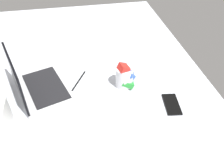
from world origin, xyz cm
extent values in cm
cube|color=#B7BCC6|center=(0.00, 0.00, 9.00)|extent=(180.00, 140.00, 18.00)
cube|color=#B7BABC|center=(-15.89, 17.28, 19.00)|extent=(38.56, 32.21, 2.00)
cube|color=black|center=(-15.42, 15.86, 20.20)|extent=(32.87, 25.25, 0.40)
cube|color=black|center=(-19.35, 27.73, 30.50)|extent=(31.64, 11.32, 21.00)
cylinder|color=silver|center=(-19.61, -24.26, 23.50)|extent=(9.00, 9.00, 11.00)
cube|color=#268C33|center=(-21.60, -25.59, 21.07)|extent=(6.59, 7.13, 5.51)
cube|color=blue|center=(-19.02, -26.64, 22.81)|extent=(6.83, 7.35, 6.71)
cube|color=blue|center=(-19.73, -24.10, 24.55)|extent=(6.49, 6.58, 5.58)
cube|color=blue|center=(-20.73, -25.37, 26.30)|extent=(7.27, 7.12, 6.37)
cube|color=blue|center=(-18.63, -23.19, 28.04)|extent=(6.84, 6.58, 4.88)
cube|color=red|center=(-20.42, -23.55, 29.78)|extent=(6.28, 6.44, 5.00)
cube|color=black|center=(-38.13, -43.45, 18.40)|extent=(14.79, 8.63, 0.80)
cube|color=black|center=(-11.87, -1.20, 18.30)|extent=(15.21, 8.67, 0.60)
camera|label=1|loc=(-113.23, 0.11, 100.02)|focal=38.63mm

